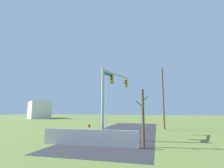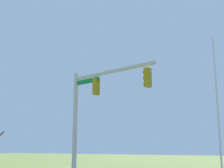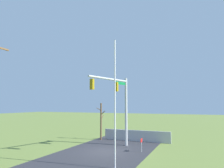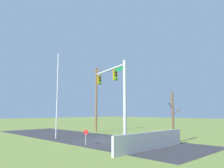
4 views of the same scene
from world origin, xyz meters
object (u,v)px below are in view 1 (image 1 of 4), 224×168
(flagpole, at_px, (106,98))
(bare_tree, at_px, (143,117))
(utility_pole, at_px, (163,97))
(open_sign, at_px, (89,127))
(signal_mast, at_px, (110,90))
(distant_building, at_px, (39,110))

(flagpole, height_order, bare_tree, flagpole)
(flagpole, bearing_deg, utility_pole, 111.16)
(bare_tree, distance_m, open_sign, 7.92)
(signal_mast, height_order, distant_building, signal_mast)
(signal_mast, bearing_deg, utility_pole, 149.34)
(utility_pole, height_order, bare_tree, utility_pole)
(flagpole, bearing_deg, bare_tree, 30.70)
(distant_building, bearing_deg, bare_tree, 178.00)
(flagpole, xyz_separation_m, utility_pole, (-3.10, 8.01, 0.25))
(bare_tree, height_order, open_sign, bare_tree)
(flagpole, xyz_separation_m, open_sign, (5.51, -0.39, -3.57))
(signal_mast, distance_m, flagpole, 6.94)
(flagpole, height_order, distant_building, flagpole)
(signal_mast, bearing_deg, bare_tree, 46.27)
(flagpole, relative_size, distant_building, 0.92)
(open_sign, distance_m, distant_building, 46.60)
(distant_building, bearing_deg, open_sign, 176.40)
(flagpole, bearing_deg, distant_building, -131.23)
(signal_mast, relative_size, flagpole, 0.80)
(signal_mast, xyz_separation_m, bare_tree, (3.50, 3.66, -2.61))
(utility_pole, relative_size, bare_tree, 2.02)
(flagpole, height_order, utility_pole, utility_pole)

